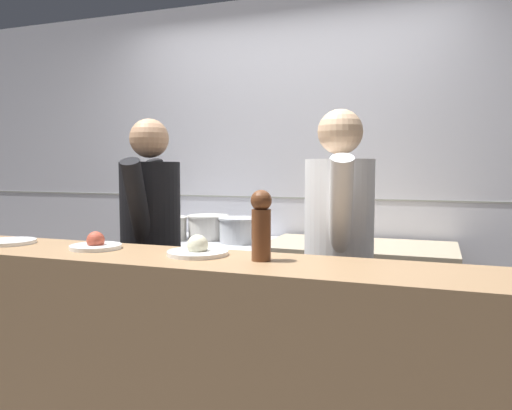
{
  "coord_description": "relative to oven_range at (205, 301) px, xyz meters",
  "views": [
    {
      "loc": [
        1.04,
        -2.07,
        1.38
      ],
      "look_at": [
        0.04,
        0.7,
        1.15
      ],
      "focal_mm": 35.0,
      "sensor_mm": 36.0,
      "label": 1
    }
  ],
  "objects": [
    {
      "name": "pass_counter",
      "position": [
        0.6,
        -1.31,
        0.07
      ],
      "size": [
        2.76,
        0.45,
        1.01
      ],
      "color": "#93704C",
      "rests_on": "ground_plane"
    },
    {
      "name": "plated_dish_main",
      "position": [
        -0.42,
        -1.29,
        0.58
      ],
      "size": [
        0.24,
        0.24,
        0.02
      ],
      "color": "white",
      "rests_on": "pass_counter"
    },
    {
      "name": "wall_back_tiled",
      "position": [
        0.47,
        0.4,
        0.87
      ],
      "size": [
        8.0,
        0.06,
        2.6
      ],
      "color": "silver",
      "rests_on": "ground_plane"
    },
    {
      "name": "plated_dish_dessert",
      "position": [
        0.58,
        -1.26,
        0.59
      ],
      "size": [
        0.26,
        0.26,
        0.09
      ],
      "color": "white",
      "rests_on": "pass_counter"
    },
    {
      "name": "sauce_pot",
      "position": [
        -0.0,
        0.06,
        0.52
      ],
      "size": [
        0.29,
        0.29,
        0.17
      ],
      "color": "beige",
      "rests_on": "oven_range"
    },
    {
      "name": "braising_pot",
      "position": [
        0.27,
        -0.01,
        0.52
      ],
      "size": [
        0.29,
        0.29,
        0.17
      ],
      "color": "#B7BABF",
      "rests_on": "oven_range"
    },
    {
      "name": "plated_dish_appetiser",
      "position": [
        0.07,
        -1.27,
        0.59
      ],
      "size": [
        0.23,
        0.23,
        0.08
      ],
      "color": "white",
      "rests_on": "pass_counter"
    },
    {
      "name": "oven_range",
      "position": [
        0.0,
        0.0,
        0.0
      ],
      "size": [
        0.94,
        0.71,
        0.86
      ],
      "color": "#232326",
      "rests_on": "ground_plane"
    },
    {
      "name": "chef_sous",
      "position": [
        1.07,
        -0.72,
        0.49
      ],
      "size": [
        0.4,
        0.72,
        1.65
      ],
      "rotation": [
        0.0,
        0.0,
        0.22
      ],
      "color": "black",
      "rests_on": "ground_plane"
    },
    {
      "name": "stock_pot",
      "position": [
        -0.27,
        -0.05,
        0.52
      ],
      "size": [
        0.29,
        0.29,
        0.16
      ],
      "color": "beige",
      "rests_on": "oven_range"
    },
    {
      "name": "pepper_mill",
      "position": [
        0.87,
        -1.29,
        0.72
      ],
      "size": [
        0.08,
        0.08,
        0.28
      ],
      "color": "brown",
      "rests_on": "pass_counter"
    },
    {
      "name": "chef_head_cook",
      "position": [
        0.01,
        -0.72,
        0.48
      ],
      "size": [
        0.41,
        0.72,
        1.64
      ],
      "rotation": [
        0.0,
        0.0,
        0.25
      ],
      "color": "black",
      "rests_on": "ground_plane"
    },
    {
      "name": "prep_counter",
      "position": [
        1.07,
        -0.0,
        0.01
      ],
      "size": [
        1.16,
        0.65,
        0.89
      ],
      "color": "gray",
      "rests_on": "ground_plane"
    }
  ]
}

